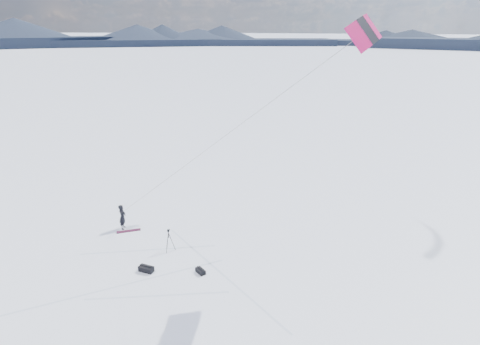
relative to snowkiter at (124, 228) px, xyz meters
The scene contains 9 objects.
ground 3.57m from the snowkiter, 31.43° to the right, with size 1800.00×1800.00×0.00m, color white.
horizon_hills 5.27m from the snowkiter, 31.43° to the right, with size 704.00×705.94×9.23m.
snow_tracks 2.07m from the snowkiter, 58.94° to the right, with size 13.93×9.84×0.01m.
snowkiter is the anchor object (origin of this frame).
snowboard 0.64m from the snowkiter, 17.69° to the right, with size 1.67×0.31×0.04m, color maroon.
tripod 5.01m from the snowkiter, 13.57° to the right, with size 0.71×0.64×1.53m.
gear_bag_a 6.16m from the snowkiter, 37.47° to the right, with size 0.91×0.46×0.40m.
gear_bag_b 8.31m from the snowkiter, 17.71° to the right, with size 0.77×0.62×0.32m.
power_kite 20.50m from the snowkiter, ahead, with size 16.51×5.51×13.14m.
Camera 1 is at (15.58, -18.13, 13.78)m, focal length 30.00 mm.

